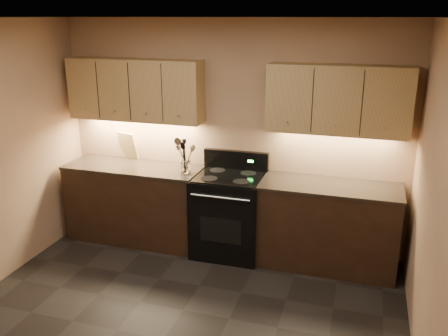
{
  "coord_description": "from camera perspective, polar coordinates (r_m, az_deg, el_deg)",
  "views": [
    {
      "loc": [
        1.47,
        -3.07,
        2.61
      ],
      "look_at": [
        0.09,
        1.45,
        1.09
      ],
      "focal_mm": 38.0,
      "sensor_mm": 36.0,
      "label": 1
    }
  ],
  "objects": [
    {
      "name": "upper_cab_right",
      "position": [
        5.0,
        13.55,
        7.99
      ],
      "size": [
        1.44,
        0.3,
        0.7
      ],
      "primitive_type": "cube",
      "color": "tan",
      "rests_on": "wall_back"
    },
    {
      "name": "cutting_board",
      "position": [
        5.93,
        -11.5,
        2.67
      ],
      "size": [
        0.29,
        0.18,
        0.34
      ],
      "primitive_type": "cube",
      "rotation": [
        0.24,
        0.0,
        -0.32
      ],
      "color": "#D3BB71",
      "rests_on": "counter_left"
    },
    {
      "name": "outlet_plate",
      "position": [
        5.96,
        -11.34,
        2.99
      ],
      "size": [
        0.08,
        0.01,
        0.12
      ],
      "primitive_type": "cube",
      "color": "#B2B5BA",
      "rests_on": "wall_back"
    },
    {
      "name": "steel_spatula",
      "position": [
        5.29,
        -4.27,
        1.3
      ],
      "size": [
        0.24,
        0.11,
        0.34
      ],
      "primitive_type": null,
      "rotation": [
        0.12,
        -0.43,
        -0.31
      ],
      "color": "silver",
      "rests_on": "utensil_crock"
    },
    {
      "name": "wall_back",
      "position": [
        5.44,
        0.79,
        3.88
      ],
      "size": [
        4.0,
        0.04,
        2.6
      ],
      "primitive_type": "cube",
      "color": "tan",
      "rests_on": "ground"
    },
    {
      "name": "counter_left",
      "position": [
        5.83,
        -10.56,
        -4.09
      ],
      "size": [
        1.62,
        0.62,
        0.93
      ],
      "color": "black",
      "rests_on": "ground"
    },
    {
      "name": "wall_right",
      "position": [
        3.38,
        24.71,
        -6.73
      ],
      "size": [
        0.04,
        4.0,
        2.6
      ],
      "primitive_type": "cube",
      "color": "tan",
      "rests_on": "ground"
    },
    {
      "name": "black_turner",
      "position": [
        5.27,
        -4.66,
        1.5
      ],
      "size": [
        0.16,
        0.21,
        0.39
      ],
      "primitive_type": null,
      "rotation": [
        -0.31,
        -0.03,
        0.38
      ],
      "color": "black",
      "rests_on": "utensil_crock"
    },
    {
      "name": "utensil_crock",
      "position": [
        5.33,
        -4.63,
        0.09
      ],
      "size": [
        0.14,
        0.14,
        0.13
      ],
      "color": "white",
      "rests_on": "counter_left"
    },
    {
      "name": "steel_skimmer",
      "position": [
        5.26,
        -4.39,
        1.51
      ],
      "size": [
        0.21,
        0.1,
        0.4
      ],
      "primitive_type": null,
      "rotation": [
        0.02,
        -0.32,
        -0.08
      ],
      "color": "silver",
      "rests_on": "utensil_crock"
    },
    {
      "name": "counter_right",
      "position": [
        5.24,
        12.38,
        -6.79
      ],
      "size": [
        1.46,
        0.62,
        0.93
      ],
      "color": "black",
      "rests_on": "ground"
    },
    {
      "name": "stove",
      "position": [
        5.39,
        0.62,
        -5.47
      ],
      "size": [
        0.76,
        0.68,
        1.14
      ],
      "color": "black",
      "rests_on": "ground"
    },
    {
      "name": "ceiling",
      "position": [
        3.4,
        -9.01,
        17.43
      ],
      "size": [
        4.0,
        4.0,
        0.0
      ],
      "primitive_type": "plane",
      "rotation": [
        3.14,
        0.0,
        0.0
      ],
      "color": "silver",
      "rests_on": "wall_back"
    },
    {
      "name": "wooden_spoon",
      "position": [
        5.31,
        -4.87,
        1.25
      ],
      "size": [
        0.16,
        0.1,
        0.32
      ],
      "primitive_type": null,
      "rotation": [
        -0.12,
        0.35,
        0.07
      ],
      "color": "#D3BB71",
      "rests_on": "utensil_crock"
    },
    {
      "name": "upper_cab_left",
      "position": [
        5.61,
        -10.63,
        9.21
      ],
      "size": [
        1.6,
        0.3,
        0.7
      ],
      "primitive_type": "cube",
      "color": "tan",
      "rests_on": "wall_back"
    },
    {
      "name": "black_spoon",
      "position": [
        5.31,
        -4.72,
        1.49
      ],
      "size": [
        0.07,
        0.15,
        0.36
      ],
      "primitive_type": null,
      "rotation": [
        0.25,
        0.04,
        -0.04
      ],
      "color": "black",
      "rests_on": "utensil_crock"
    }
  ]
}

